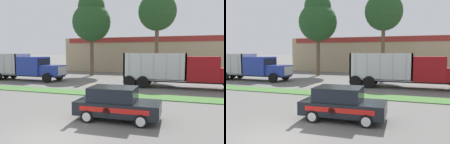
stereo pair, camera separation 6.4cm
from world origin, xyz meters
The scene contains 13 objects.
ground_plane centered at (0.00, 0.00, 0.00)m, with size 600.00×600.00×0.00m, color slate.
grass_verge centered at (0.00, 9.28, 0.03)m, with size 120.00×2.04×0.06m, color #477538.
centre_line_1 centered at (-14.75, 14.30, 0.00)m, with size 2.40×0.14×0.01m, color yellow.
centre_line_2 centered at (-9.35, 14.30, 0.00)m, with size 2.40×0.14×0.01m, color yellow.
centre_line_3 centered at (-3.95, 14.30, 0.00)m, with size 2.40×0.14×0.01m, color yellow.
centre_line_4 centered at (1.45, 14.30, 0.00)m, with size 2.40×0.14×0.01m, color yellow.
centre_line_5 centered at (6.85, 14.30, 0.00)m, with size 2.40×0.14×0.01m, color yellow.
dump_truck_lead centered at (-13.26, 14.91, 1.50)m, with size 11.22×2.83×3.21m.
dump_truck_mid centered at (5.44, 14.51, 1.58)m, with size 10.80×2.76×3.29m.
rally_car centered at (1.66, 3.21, 0.83)m, with size 4.19×2.07×1.67m.
store_building_backdrop centered at (0.76, 34.71, 2.97)m, with size 33.35×12.10×5.94m.
tree_behind_left centered at (-8.11, 22.69, 8.28)m, with size 5.56×5.56×11.92m.
tree_behind_centre centered at (1.47, 21.30, 8.90)m, with size 4.75×4.75×12.04m.
Camera 2 is at (4.84, -6.94, 3.32)m, focal length 35.00 mm.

